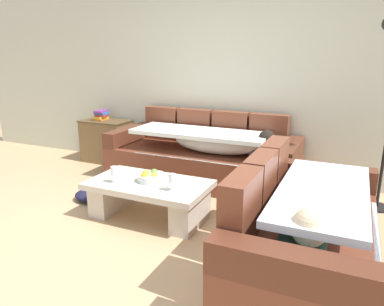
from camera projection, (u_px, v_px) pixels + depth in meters
The scene contains 12 objects.
ground_plane at pixel (149, 239), 3.25m from camera, with size 14.00×14.00×0.00m, color tan.
back_wall at pixel (230, 74), 4.77m from camera, with size 9.00×0.10×2.70m, color beige.
couch_along_wall at pixel (205, 157), 4.63m from camera, with size 2.40×0.92×0.88m.
couch_near_window at pixel (305, 232), 2.67m from camera, with size 0.92×1.85×0.88m.
coffee_table at pixel (149, 195), 3.62m from camera, with size 1.20×0.68×0.38m.
fruit_bowl at pixel (151, 177), 3.60m from camera, with size 0.28×0.28×0.10m.
wine_glass_near_left at pixel (114, 171), 3.53m from camera, with size 0.07×0.07×0.17m.
wine_glass_near_right at pixel (172, 179), 3.32m from camera, with size 0.07×0.07×0.17m.
open_magazine at pixel (173, 184), 3.51m from camera, with size 0.28×0.21×0.01m, color white.
side_cabinet at pixel (106, 141), 5.53m from camera, with size 0.72×0.44×0.64m.
book_stack_on_cabinet at pixel (101, 115), 5.45m from camera, with size 0.18×0.23×0.15m.
crumpled_garment at pixel (92, 195), 4.09m from camera, with size 0.40×0.32×0.12m, color #191933.
Camera 1 is at (1.57, -2.50, 1.61)m, focal length 33.78 mm.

